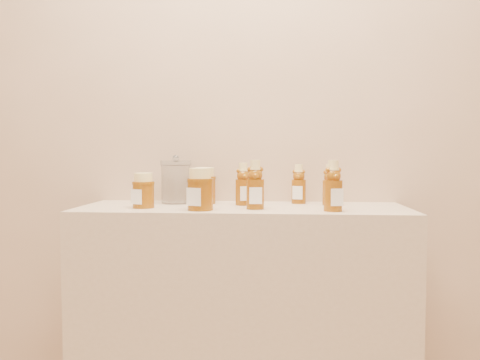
# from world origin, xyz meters

# --- Properties ---
(wall_back) EXTENTS (3.50, 0.02, 2.70)m
(wall_back) POSITION_xyz_m (0.00, 1.75, 1.35)
(wall_back) COLOR tan
(wall_back) RESTS_ON ground
(display_table) EXTENTS (1.20, 0.40, 0.90)m
(display_table) POSITION_xyz_m (0.00, 1.55, 0.45)
(display_table) COLOR tan
(display_table) RESTS_ON ground
(bear_bottle_back_left) EXTENTS (0.08, 0.08, 0.18)m
(bear_bottle_back_left) POSITION_xyz_m (-0.00, 1.61, 0.99)
(bear_bottle_back_left) COLOR #6B3708
(bear_bottle_back_left) RESTS_ON display_table
(bear_bottle_back_mid) EXTENTS (0.07, 0.07, 0.17)m
(bear_bottle_back_mid) POSITION_xyz_m (0.21, 1.68, 0.99)
(bear_bottle_back_mid) COLOR #6B3708
(bear_bottle_back_mid) RESTS_ON display_table
(bear_bottle_back_right) EXTENTS (0.07, 0.07, 0.17)m
(bear_bottle_back_right) POSITION_xyz_m (0.33, 1.63, 0.99)
(bear_bottle_back_right) COLOR #6B3708
(bear_bottle_back_right) RESTS_ON display_table
(bear_bottle_front_left) EXTENTS (0.07, 0.07, 0.20)m
(bear_bottle_front_left) POSITION_xyz_m (0.05, 1.48, 1.00)
(bear_bottle_front_left) COLOR #6B3708
(bear_bottle_front_left) RESTS_ON display_table
(bear_bottle_front_right) EXTENTS (0.08, 0.08, 0.20)m
(bear_bottle_front_right) POSITION_xyz_m (0.31, 1.44, 1.00)
(bear_bottle_front_right) COLOR #6B3708
(bear_bottle_front_right) RESTS_ON display_table
(honey_jar_left) EXTENTS (0.10, 0.10, 0.13)m
(honey_jar_left) POSITION_xyz_m (-0.35, 1.49, 0.96)
(honey_jar_left) COLOR #6B3708
(honey_jar_left) RESTS_ON display_table
(honey_jar_back) EXTENTS (0.09, 0.09, 0.14)m
(honey_jar_back) POSITION_xyz_m (-0.16, 1.65, 0.97)
(honey_jar_back) COLOR #6B3708
(honey_jar_back) RESTS_ON display_table
(honey_jar_front) EXTENTS (0.12, 0.12, 0.14)m
(honey_jar_front) POSITION_xyz_m (-0.14, 1.44, 0.97)
(honey_jar_front) COLOR #6B3708
(honey_jar_front) RESTS_ON display_table
(glass_canister) EXTENTS (0.13, 0.13, 0.18)m
(glass_canister) POSITION_xyz_m (-0.27, 1.65, 0.99)
(glass_canister) COLOR white
(glass_canister) RESTS_ON display_table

